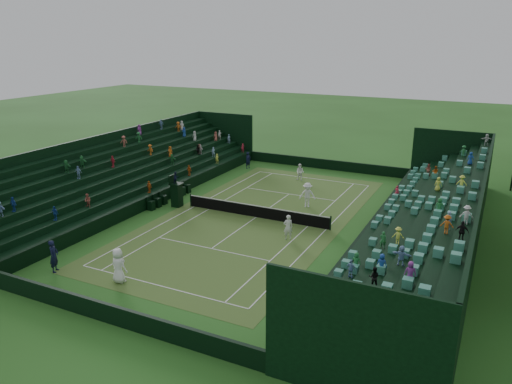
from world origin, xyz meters
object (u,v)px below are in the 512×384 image
player_near_west (119,266)px  player_near_east (288,227)px  player_far_west (300,172)px  player_far_east (307,195)px  umpire_chair (177,192)px  tennis_net (256,211)px

player_near_west → player_near_east: player_near_west is taller
player_far_west → player_far_east: 7.60m
umpire_chair → player_near_east: size_ratio=1.65×
tennis_net → player_far_west: bearing=94.0°
tennis_net → player_near_east: (3.75, -2.77, 0.34)m
player_near_east → player_far_east: bearing=-113.8°
player_near_west → player_far_east: 17.14m
player_near_west → player_far_east: bearing=-102.3°
player_near_west → player_near_east: bearing=-117.6°
tennis_net → player_far_west: (-0.76, 10.81, 0.27)m
tennis_net → player_near_west: 12.69m
tennis_net → umpire_chair: (-6.77, -0.48, 0.69)m
player_near_west → player_near_east: size_ratio=1.16×
player_near_west → player_far_west: size_ratio=1.25×
player_near_east → umpire_chair: bearing=-46.2°
player_near_east → player_far_east: player_far_east is taller
player_near_west → player_far_west: bearing=-89.7°
player_near_east → player_far_east: (-1.20, 6.75, 0.13)m
player_far_west → player_near_east: bearing=-71.0°
tennis_net → player_far_east: size_ratio=5.87×
tennis_net → umpire_chair: size_ratio=4.10×
tennis_net → player_far_west: player_far_west is taller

